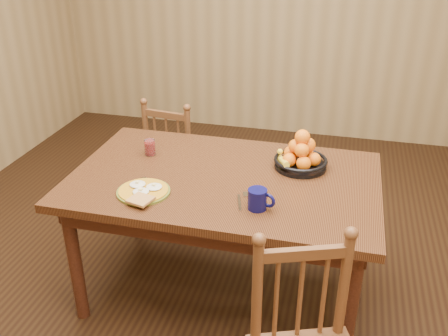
% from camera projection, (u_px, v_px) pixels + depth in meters
% --- Properties ---
extents(room, '(4.52, 5.02, 2.72)m').
position_uv_depth(room, '(224.00, 64.00, 2.34)').
color(room, black).
rests_on(room, ground).
extents(dining_table, '(1.60, 1.00, 0.75)m').
position_uv_depth(dining_table, '(224.00, 191.00, 2.65)').
color(dining_table, black).
rests_on(dining_table, ground).
extents(chair_far, '(0.44, 0.42, 0.86)m').
position_uv_depth(chair_far, '(177.00, 157.00, 3.58)').
color(chair_far, '#522C18').
rests_on(chair_far, ground).
extents(breakfast_plate, '(0.26, 0.30, 0.04)m').
position_uv_depth(breakfast_plate, '(143.00, 191.00, 2.45)').
color(breakfast_plate, '#59601E').
rests_on(breakfast_plate, dining_table).
extents(fork, '(0.06, 0.18, 0.00)m').
position_uv_depth(fork, '(242.00, 200.00, 2.39)').
color(fork, silver).
rests_on(fork, dining_table).
extents(spoon, '(0.06, 0.15, 0.01)m').
position_uv_depth(spoon, '(143.00, 181.00, 2.56)').
color(spoon, silver).
rests_on(spoon, dining_table).
extents(coffee_mug, '(0.13, 0.09, 0.10)m').
position_uv_depth(coffee_mug, '(258.00, 199.00, 2.30)').
color(coffee_mug, '#0A0A39').
rests_on(coffee_mug, dining_table).
extents(juice_glass, '(0.06, 0.06, 0.09)m').
position_uv_depth(juice_glass, '(150.00, 148.00, 2.83)').
color(juice_glass, silver).
rests_on(juice_glass, dining_table).
extents(fruit_bowl, '(0.29, 0.29, 0.22)m').
position_uv_depth(fruit_bowl, '(301.00, 157.00, 2.68)').
color(fruit_bowl, black).
rests_on(fruit_bowl, dining_table).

